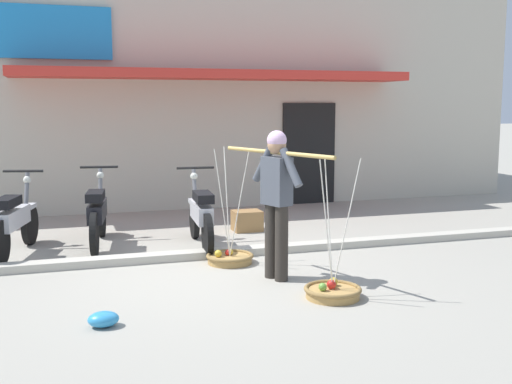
{
  "coord_description": "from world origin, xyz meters",
  "views": [
    {
      "loc": [
        -1.74,
        -7.08,
        1.99
      ],
      "look_at": [
        0.69,
        0.6,
        0.85
      ],
      "focal_mm": 43.99,
      "sensor_mm": 36.0,
      "label": 1
    }
  ],
  "objects_px": {
    "plastic_litter_bag": "(103,319)",
    "wooden_crate": "(247,221)",
    "motorcycle_third_in_row": "(201,216)",
    "fruit_vendor": "(277,194)",
    "motorcycle_second_in_row": "(98,214)",
    "fruit_basket_left_side": "(333,291)",
    "motorcycle_nearest_shop": "(14,222)",
    "fruit_basket_right_side": "(230,257)"
  },
  "relations": [
    {
      "from": "fruit_vendor",
      "to": "wooden_crate",
      "type": "distance_m",
      "value": 2.88
    },
    {
      "from": "plastic_litter_bag",
      "to": "wooden_crate",
      "type": "relative_size",
      "value": 0.64
    },
    {
      "from": "motorcycle_nearest_shop",
      "to": "motorcycle_third_in_row",
      "type": "height_order",
      "value": "same"
    },
    {
      "from": "fruit_vendor",
      "to": "fruit_basket_left_side",
      "type": "bearing_deg",
      "value": -69.28
    },
    {
      "from": "motorcycle_nearest_shop",
      "to": "plastic_litter_bag",
      "type": "bearing_deg",
      "value": -73.56
    },
    {
      "from": "fruit_vendor",
      "to": "motorcycle_third_in_row",
      "type": "relative_size",
      "value": 0.94
    },
    {
      "from": "fruit_basket_right_side",
      "to": "motorcycle_nearest_shop",
      "type": "relative_size",
      "value": 0.81
    },
    {
      "from": "motorcycle_second_in_row",
      "to": "wooden_crate",
      "type": "bearing_deg",
      "value": 9.65
    },
    {
      "from": "wooden_crate",
      "to": "motorcycle_third_in_row",
      "type": "bearing_deg",
      "value": -135.54
    },
    {
      "from": "fruit_basket_right_side",
      "to": "motorcycle_second_in_row",
      "type": "bearing_deg",
      "value": 135.39
    },
    {
      "from": "motorcycle_nearest_shop",
      "to": "wooden_crate",
      "type": "bearing_deg",
      "value": 10.58
    },
    {
      "from": "plastic_litter_bag",
      "to": "wooden_crate",
      "type": "bearing_deg",
      "value": 56.43
    },
    {
      "from": "motorcycle_third_in_row",
      "to": "plastic_litter_bag",
      "type": "height_order",
      "value": "motorcycle_third_in_row"
    },
    {
      "from": "wooden_crate",
      "to": "motorcycle_nearest_shop",
      "type": "bearing_deg",
      "value": -169.42
    },
    {
      "from": "fruit_vendor",
      "to": "fruit_basket_right_side",
      "type": "relative_size",
      "value": 1.18
    },
    {
      "from": "plastic_litter_bag",
      "to": "motorcycle_nearest_shop",
      "type": "bearing_deg",
      "value": 106.44
    },
    {
      "from": "fruit_vendor",
      "to": "motorcycle_third_in_row",
      "type": "height_order",
      "value": "fruit_vendor"
    },
    {
      "from": "motorcycle_nearest_shop",
      "to": "motorcycle_second_in_row",
      "type": "height_order",
      "value": "same"
    },
    {
      "from": "fruit_basket_left_side",
      "to": "motorcycle_second_in_row",
      "type": "relative_size",
      "value": 0.8
    },
    {
      "from": "motorcycle_third_in_row",
      "to": "wooden_crate",
      "type": "xyz_separation_m",
      "value": [
        0.95,
        0.93,
        -0.29
      ]
    },
    {
      "from": "fruit_basket_right_side",
      "to": "wooden_crate",
      "type": "relative_size",
      "value": 3.3
    },
    {
      "from": "fruit_vendor",
      "to": "plastic_litter_bag",
      "type": "bearing_deg",
      "value": -153.5
    },
    {
      "from": "motorcycle_third_in_row",
      "to": "wooden_crate",
      "type": "bearing_deg",
      "value": 44.46
    },
    {
      "from": "motorcycle_second_in_row",
      "to": "fruit_vendor",
      "type": "bearing_deg",
      "value": -51.89
    },
    {
      "from": "motorcycle_third_in_row",
      "to": "wooden_crate",
      "type": "relative_size",
      "value": 4.14
    },
    {
      "from": "motorcycle_third_in_row",
      "to": "plastic_litter_bag",
      "type": "relative_size",
      "value": 6.5
    },
    {
      "from": "motorcycle_second_in_row",
      "to": "plastic_litter_bag",
      "type": "bearing_deg",
      "value": -92.89
    },
    {
      "from": "fruit_basket_right_side",
      "to": "plastic_litter_bag",
      "type": "xyz_separation_m",
      "value": [
        -1.67,
        -1.84,
        -0.01
      ]
    },
    {
      "from": "motorcycle_nearest_shop",
      "to": "motorcycle_second_in_row",
      "type": "relative_size",
      "value": 0.98
    },
    {
      "from": "fruit_basket_left_side",
      "to": "plastic_litter_bag",
      "type": "distance_m",
      "value": 2.32
    },
    {
      "from": "fruit_vendor",
      "to": "fruit_basket_right_side",
      "type": "height_order",
      "value": "fruit_vendor"
    },
    {
      "from": "fruit_basket_left_side",
      "to": "plastic_litter_bag",
      "type": "xyz_separation_m",
      "value": [
        -2.32,
        -0.15,
        -0.01
      ]
    },
    {
      "from": "motorcycle_third_in_row",
      "to": "fruit_vendor",
      "type": "bearing_deg",
      "value": -75.11
    },
    {
      "from": "fruit_vendor",
      "to": "fruit_basket_left_side",
      "type": "distance_m",
      "value": 1.28
    },
    {
      "from": "fruit_basket_left_side",
      "to": "motorcycle_nearest_shop",
      "type": "relative_size",
      "value": 0.81
    },
    {
      "from": "fruit_basket_right_side",
      "to": "plastic_litter_bag",
      "type": "bearing_deg",
      "value": -132.24
    },
    {
      "from": "motorcycle_second_in_row",
      "to": "motorcycle_third_in_row",
      "type": "relative_size",
      "value": 1.0
    },
    {
      "from": "fruit_vendor",
      "to": "wooden_crate",
      "type": "xyz_separation_m",
      "value": [
        0.47,
        2.72,
        -0.82
      ]
    },
    {
      "from": "fruit_vendor",
      "to": "wooden_crate",
      "type": "relative_size",
      "value": 3.88
    },
    {
      "from": "fruit_vendor",
      "to": "plastic_litter_bag",
      "type": "height_order",
      "value": "fruit_vendor"
    },
    {
      "from": "fruit_vendor",
      "to": "motorcycle_third_in_row",
      "type": "distance_m",
      "value": 1.93
    },
    {
      "from": "fruit_vendor",
      "to": "fruit_basket_right_side",
      "type": "bearing_deg",
      "value": 110.9
    }
  ]
}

